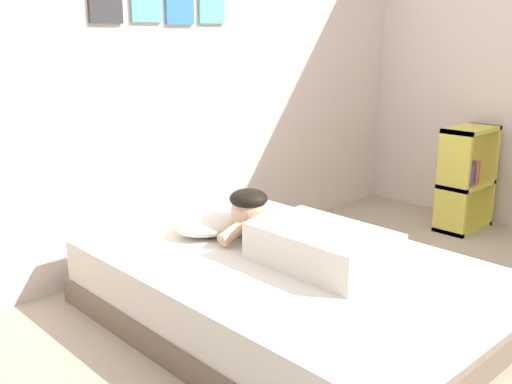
% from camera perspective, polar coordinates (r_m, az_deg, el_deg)
% --- Properties ---
extents(ground_plane, '(12.85, 12.85, 0.00)m').
position_cam_1_polar(ground_plane, '(2.90, 8.79, -13.72)').
color(ground_plane, tan).
extents(back_wall, '(4.42, 0.12, 2.50)m').
position_cam_1_polar(back_wall, '(3.62, -9.42, 12.70)').
color(back_wall, silver).
rests_on(back_wall, ground).
extents(bed, '(1.36, 1.93, 0.34)m').
position_cam_1_polar(bed, '(2.94, 2.52, -9.44)').
color(bed, '#726051').
rests_on(bed, ground).
extents(pillow, '(0.52, 0.32, 0.11)m').
position_cam_1_polar(pillow, '(3.22, -3.67, -2.88)').
color(pillow, white).
rests_on(pillow, bed).
extents(person_lying, '(0.43, 0.92, 0.27)m').
position_cam_1_polar(person_lying, '(2.84, 4.26, -4.29)').
color(person_lying, silver).
rests_on(person_lying, bed).
extents(coffee_cup, '(0.12, 0.09, 0.07)m').
position_cam_1_polar(coffee_cup, '(3.14, 0.02, -3.65)').
color(coffee_cup, teal).
rests_on(coffee_cup, bed).
extents(cell_phone, '(0.07, 0.14, 0.01)m').
position_cam_1_polar(cell_phone, '(2.68, 8.22, -7.94)').
color(cell_phone, black).
rests_on(cell_phone, bed).
extents(bookshelf, '(0.45, 0.24, 0.75)m').
position_cam_1_polar(bookshelf, '(4.51, 19.64, 1.27)').
color(bookshelf, '#D8CC4C').
rests_on(bookshelf, ground).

